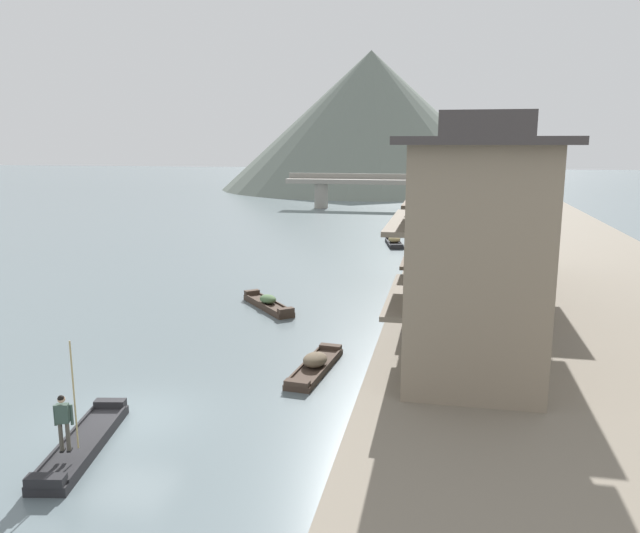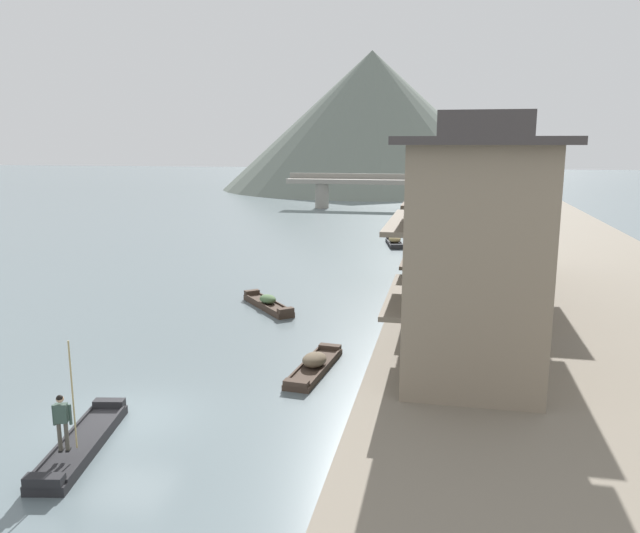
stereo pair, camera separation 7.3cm
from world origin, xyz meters
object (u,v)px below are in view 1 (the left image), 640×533
boat_moored_nearest (394,242)px  boat_midriver_upstream (315,365)px  boat_moored_third (393,231)px  stone_bridge (373,187)px  house_waterfront_tall (476,204)px  boat_moored_far (409,225)px  house_waterfront_nearest (474,250)px  house_waterfront_second (471,221)px  boat_midriver_drifting (268,304)px  boat_moored_second (409,216)px  boat_foreground_poled (83,444)px  boatman_person (64,416)px

boat_moored_nearest → boat_midriver_upstream: 30.42m
boat_moored_third → stone_bridge: stone_bridge is taller
boat_moored_third → boat_moored_nearest: bearing=-84.5°
house_waterfront_tall → boat_moored_far: bearing=101.5°
house_waterfront_tall → house_waterfront_nearest: bearing=-92.5°
boat_moored_nearest → house_waterfront_second: size_ratio=0.53×
house_waterfront_second → boat_midriver_drifting: bearing=175.1°
house_waterfront_tall → boat_moored_nearest: bearing=112.5°
boat_moored_second → boat_moored_third: 12.88m
boat_foreground_poled → house_waterfront_second: 19.23m
boatman_person → boat_moored_third: 45.59m
house_waterfront_second → house_waterfront_tall: (0.56, 8.38, -0.00)m
stone_bridge → house_waterfront_nearest: bearing=-80.0°
boat_moored_far → house_waterfront_nearest: 44.31m
boatman_person → boat_midriver_drifting: bearing=87.9°
boat_midriver_drifting → house_waterfront_nearest: bearing=-42.5°
boat_midriver_drifting → stone_bridge: 50.88m
house_waterfront_nearest → boat_moored_far: bearing=96.2°
boatman_person → boat_moored_far: 51.88m
boat_moored_far → house_waterfront_second: 36.16m
boat_moored_nearest → stone_bridge: size_ratio=0.20×
house_waterfront_second → boat_midriver_upstream: bearing=-127.6°
boatman_person → boat_moored_third: size_ratio=0.58×
boat_midriver_upstream → house_waterfront_second: house_waterfront_second is taller
boat_foreground_poled → house_waterfront_nearest: size_ratio=0.58×
boat_midriver_upstream → house_waterfront_tall: 17.85m
boatman_person → boat_midriver_upstream: bearing=59.6°
boat_midriver_upstream → house_waterfront_nearest: house_waterfront_nearest is taller
boat_moored_third → boat_moored_far: size_ratio=1.35×
boat_moored_far → house_waterfront_tall: (5.52, -27.11, 4.85)m
boat_moored_third → house_waterfront_tall: house_waterfront_tall is taller
boat_foreground_poled → boat_midriver_upstream: size_ratio=1.11×
boat_moored_far → stone_bridge: 17.42m
boatman_person → boat_midriver_upstream: (4.97, 8.46, -1.28)m
boat_foreground_poled → boat_moored_second: 57.42m
stone_bridge → boat_moored_second: bearing=-60.7°
boat_foreground_poled → boat_moored_far: 50.85m
boat_moored_far → house_waterfront_tall: 28.09m
boatman_person → house_waterfront_second: size_ratio=0.35×
boat_foreground_poled → house_waterfront_nearest: bearing=31.7°
boat_moored_second → boat_moored_far: size_ratio=1.13×
boat_midriver_upstream → house_waterfront_tall: (6.40, 15.96, 4.77)m
stone_bridge → boat_midriver_upstream: bearing=-85.3°
boat_moored_second → house_waterfront_nearest: 50.93m
boat_moored_third → boatman_person: bearing=-96.0°
boat_moored_nearest → house_waterfront_tall: house_waterfront_tall is taller
house_waterfront_tall → boat_moored_third: bearing=107.5°
boatman_person → boat_foreground_poled: bearing=101.8°
boat_moored_second → boat_moored_far: 6.67m
house_waterfront_nearest → house_waterfront_second: size_ratio=1.00×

